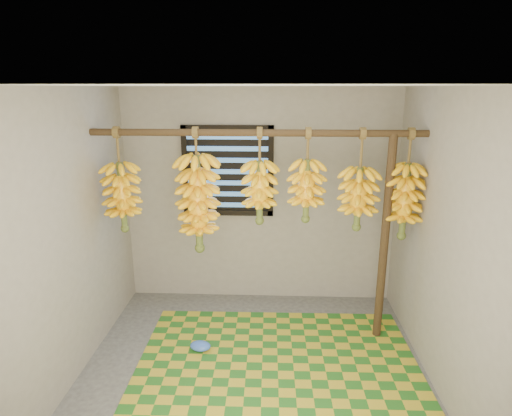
# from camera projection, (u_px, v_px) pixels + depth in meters

# --- Properties ---
(floor) EXTENTS (3.00, 3.00, 0.01)m
(floor) POSITION_uv_depth(u_px,v_px,m) (253.00, 378.00, 3.65)
(floor) COLOR #444444
(floor) RESTS_ON ground
(ceiling) EXTENTS (3.00, 3.00, 0.01)m
(ceiling) POSITION_uv_depth(u_px,v_px,m) (253.00, 85.00, 3.00)
(ceiling) COLOR silver
(ceiling) RESTS_ON wall_back
(wall_back) EXTENTS (3.00, 0.01, 2.40)m
(wall_back) POSITION_uv_depth(u_px,v_px,m) (260.00, 198.00, 4.77)
(wall_back) COLOR slate
(wall_back) RESTS_ON floor
(wall_left) EXTENTS (0.01, 3.00, 2.40)m
(wall_left) POSITION_uv_depth(u_px,v_px,m) (64.00, 243.00, 3.39)
(wall_left) COLOR slate
(wall_left) RESTS_ON floor
(wall_right) EXTENTS (0.01, 3.00, 2.40)m
(wall_right) POSITION_uv_depth(u_px,v_px,m) (449.00, 249.00, 3.26)
(wall_right) COLOR slate
(wall_right) RESTS_ON floor
(window) EXTENTS (1.00, 0.04, 1.00)m
(window) POSITION_uv_depth(u_px,v_px,m) (228.00, 171.00, 4.68)
(window) COLOR black
(window) RESTS_ON wall_back
(hanging_pole) EXTENTS (3.00, 0.06, 0.06)m
(hanging_pole) POSITION_uv_depth(u_px,v_px,m) (257.00, 133.00, 3.78)
(hanging_pole) COLOR #3F2D18
(hanging_pole) RESTS_ON wall_left
(support_post) EXTENTS (0.08, 0.08, 2.00)m
(support_post) POSITION_uv_depth(u_px,v_px,m) (384.00, 241.00, 4.00)
(support_post) COLOR #3F2D18
(support_post) RESTS_ON floor
(woven_mat) EXTENTS (2.53, 2.03, 0.01)m
(woven_mat) POSITION_uv_depth(u_px,v_px,m) (278.00, 371.00, 3.72)
(woven_mat) COLOR #22601C
(woven_mat) RESTS_ON floor
(plastic_bag) EXTENTS (0.22, 0.18, 0.08)m
(plastic_bag) POSITION_uv_depth(u_px,v_px,m) (200.00, 346.00, 4.01)
(plastic_bag) COLOR blue
(plastic_bag) RESTS_ON woven_mat
(banana_bunch_a) EXTENTS (0.34, 0.34, 0.98)m
(banana_bunch_a) POSITION_uv_depth(u_px,v_px,m) (122.00, 197.00, 4.00)
(banana_bunch_a) COLOR brown
(banana_bunch_a) RESTS_ON hanging_pole
(banana_bunch_b) EXTENTS (0.37, 0.37, 1.17)m
(banana_bunch_b) POSITION_uv_depth(u_px,v_px,m) (198.00, 204.00, 3.98)
(banana_bunch_b) COLOR brown
(banana_bunch_b) RESTS_ON hanging_pole
(banana_bunch_c) EXTENTS (0.31, 0.31, 0.88)m
(banana_bunch_c) POSITION_uv_depth(u_px,v_px,m) (260.00, 192.00, 3.93)
(banana_bunch_c) COLOR brown
(banana_bunch_c) RESTS_ON hanging_pole
(banana_bunch_d) EXTENTS (0.32, 0.32, 0.86)m
(banana_bunch_d) POSITION_uv_depth(u_px,v_px,m) (306.00, 191.00, 3.90)
(banana_bunch_d) COLOR brown
(banana_bunch_d) RESTS_ON hanging_pole
(banana_bunch_e) EXTENTS (0.36, 0.36, 0.94)m
(banana_bunch_e) POSITION_uv_depth(u_px,v_px,m) (358.00, 199.00, 3.90)
(banana_bunch_e) COLOR brown
(banana_bunch_e) RESTS_ON hanging_pole
(banana_bunch_f) EXTENTS (0.33, 0.33, 1.01)m
(banana_bunch_f) POSITION_uv_depth(u_px,v_px,m) (405.00, 201.00, 3.89)
(banana_bunch_f) COLOR brown
(banana_bunch_f) RESTS_ON hanging_pole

